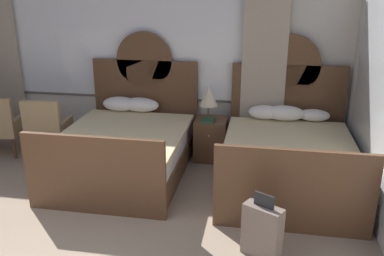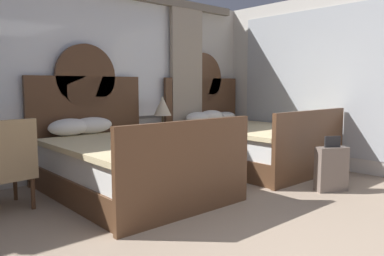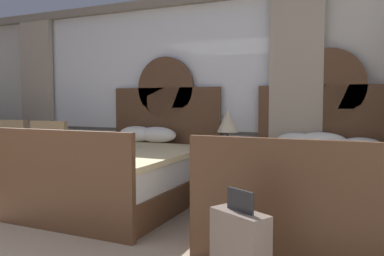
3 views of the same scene
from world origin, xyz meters
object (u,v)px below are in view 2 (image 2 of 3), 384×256
bed_near_mirror (246,143)px  nightstand_between_beds (165,149)px  table_lamp_on_nightstand (163,106)px  armchair_by_window_left (3,163)px  bed_near_window (127,161)px  book_on_nightstand (167,129)px  suitcase_on_floor (331,169)px

bed_near_mirror → nightstand_between_beds: size_ratio=3.53×
table_lamp_on_nightstand → armchair_by_window_left: 2.46m
bed_near_window → book_on_nightstand: 1.24m
bed_near_window → armchair_by_window_left: bearing=169.6°
bed_near_mirror → suitcase_on_floor: 1.65m
nightstand_between_beds → suitcase_on_floor: bearing=-70.7°
bed_near_window → armchair_by_window_left: (-1.31, 0.24, 0.12)m
bed_near_mirror → table_lamp_on_nightstand: bed_near_mirror is taller
bed_near_mirror → suitcase_on_floor: (-0.30, -1.62, -0.10)m
table_lamp_on_nightstand → book_on_nightstand: (0.00, -0.10, -0.33)m
bed_near_mirror → armchair_by_window_left: bearing=176.1°
bed_near_window → bed_near_mirror: (2.21, 0.00, 0.00)m
bed_near_mirror → nightstand_between_beds: (-1.10, 0.67, -0.07)m
armchair_by_window_left → book_on_nightstand: bearing=8.1°
nightstand_between_beds → armchair_by_window_left: armchair_by_window_left is taller
table_lamp_on_nightstand → book_on_nightstand: table_lamp_on_nightstand is taller
bed_near_mirror → table_lamp_on_nightstand: 1.46m
nightstand_between_beds → armchair_by_window_left: (-2.42, -0.43, 0.19)m
table_lamp_on_nightstand → suitcase_on_floor: 2.54m
bed_near_mirror → book_on_nightstand: size_ratio=8.55×
bed_near_window → table_lamp_on_nightstand: size_ratio=4.44×
bed_near_mirror → suitcase_on_floor: size_ratio=3.26×
bed_near_window → table_lamp_on_nightstand: (1.06, 0.68, 0.60)m
book_on_nightstand → suitcase_on_floor: size_ratio=0.38×
bed_near_window → nightstand_between_beds: bed_near_window is taller
nightstand_between_beds → suitcase_on_floor: suitcase_on_floor is taller
bed_near_window → suitcase_on_floor: (1.91, -1.62, -0.10)m
armchair_by_window_left → suitcase_on_floor: armchair_by_window_left is taller
bed_near_window → bed_near_mirror: bearing=0.1°
bed_near_window → book_on_nightstand: bed_near_window is taller
bed_near_window → book_on_nightstand: (1.07, 0.58, 0.26)m
bed_near_mirror → suitcase_on_floor: bed_near_mirror is taller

